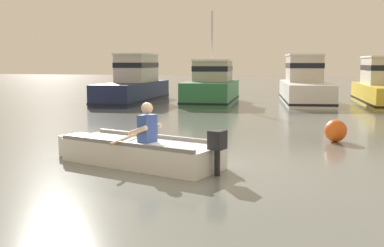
{
  "coord_description": "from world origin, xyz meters",
  "views": [
    {
      "loc": [
        2.24,
        -8.35,
        1.92
      ],
      "look_at": [
        -0.46,
        1.93,
        0.55
      ],
      "focal_mm": 44.4,
      "sensor_mm": 36.0,
      "label": 1
    }
  ],
  "objects_px": {
    "moored_boat_white": "(304,85)",
    "mooring_buoy": "(336,131)",
    "moored_boat_yellow": "(384,86)",
    "moored_boat_navy": "(134,84)",
    "moored_boat_green": "(212,87)",
    "rowboat_with_person": "(138,151)"
  },
  "relations": [
    {
      "from": "moored_boat_white",
      "to": "moored_boat_yellow",
      "type": "distance_m",
      "value": 3.6
    },
    {
      "from": "moored_boat_green",
      "to": "moored_boat_white",
      "type": "xyz_separation_m",
      "value": [
        4.19,
        1.75,
        0.07
      ]
    },
    {
      "from": "moored_boat_yellow",
      "to": "moored_boat_white",
      "type": "bearing_deg",
      "value": 179.23
    },
    {
      "from": "rowboat_with_person",
      "to": "moored_boat_green",
      "type": "distance_m",
      "value": 13.62
    },
    {
      "from": "moored_boat_white",
      "to": "moored_boat_green",
      "type": "bearing_deg",
      "value": -157.3
    },
    {
      "from": "moored_boat_white",
      "to": "mooring_buoy",
      "type": "relative_size",
      "value": 12.8
    },
    {
      "from": "moored_boat_navy",
      "to": "moored_boat_white",
      "type": "height_order",
      "value": "moored_boat_navy"
    },
    {
      "from": "moored_boat_navy",
      "to": "moored_boat_white",
      "type": "xyz_separation_m",
      "value": [
        7.99,
        1.97,
        -0.01
      ]
    },
    {
      "from": "moored_boat_navy",
      "to": "moored_boat_yellow",
      "type": "height_order",
      "value": "moored_boat_navy"
    },
    {
      "from": "moored_boat_yellow",
      "to": "mooring_buoy",
      "type": "distance_m",
      "value": 11.87
    },
    {
      "from": "rowboat_with_person",
      "to": "mooring_buoy",
      "type": "relative_size",
      "value": 6.74
    },
    {
      "from": "mooring_buoy",
      "to": "moored_boat_navy",
      "type": "bearing_deg",
      "value": 133.18
    },
    {
      "from": "moored_boat_navy",
      "to": "moored_boat_green",
      "type": "distance_m",
      "value": 3.81
    },
    {
      "from": "rowboat_with_person",
      "to": "moored_boat_white",
      "type": "height_order",
      "value": "moored_boat_white"
    },
    {
      "from": "moored_boat_white",
      "to": "mooring_buoy",
      "type": "bearing_deg",
      "value": -84.74
    },
    {
      "from": "moored_boat_yellow",
      "to": "mooring_buoy",
      "type": "relative_size",
      "value": 12.77
    },
    {
      "from": "rowboat_with_person",
      "to": "moored_boat_white",
      "type": "xyz_separation_m",
      "value": [
        2.64,
        15.27,
        0.61
      ]
    },
    {
      "from": "moored_boat_yellow",
      "to": "moored_boat_green",
      "type": "bearing_deg",
      "value": -167.65
    },
    {
      "from": "moored_boat_green",
      "to": "mooring_buoy",
      "type": "height_order",
      "value": "moored_boat_green"
    },
    {
      "from": "moored_boat_navy",
      "to": "moored_boat_green",
      "type": "xyz_separation_m",
      "value": [
        3.8,
        0.22,
        -0.08
      ]
    },
    {
      "from": "moored_boat_white",
      "to": "moored_boat_yellow",
      "type": "height_order",
      "value": "moored_boat_white"
    },
    {
      "from": "moored_boat_navy",
      "to": "moored_boat_white",
      "type": "bearing_deg",
      "value": 13.85
    }
  ]
}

